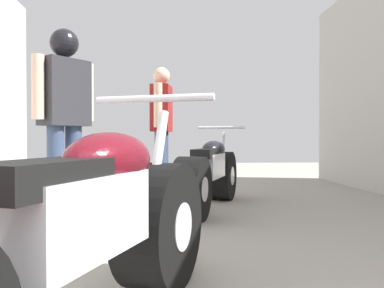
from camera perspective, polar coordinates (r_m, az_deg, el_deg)
ground_plane at (r=3.37m, az=-0.16°, el=-11.74°), size 17.07×17.07×0.00m
motorcycle_maroon_cruiser at (r=1.40m, az=-16.57°, el=-13.82°), size 1.00×1.95×0.94m
motorcycle_black_naked at (r=4.20m, az=2.31°, el=-4.36°), size 0.90×1.83×0.87m
mechanic_in_blue at (r=5.60m, az=-4.27°, el=3.17°), size 0.31×0.69×1.70m
mechanic_with_helmet at (r=4.23m, az=-17.38°, el=5.53°), size 0.54×0.62×1.81m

